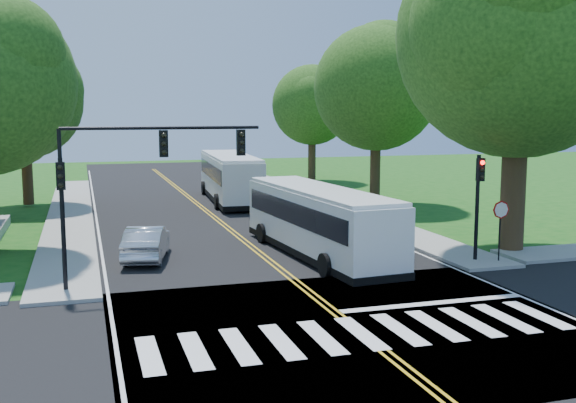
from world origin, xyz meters
name	(u,v)px	position (x,y,z in m)	size (l,w,h in m)	color
ground	(354,328)	(0.00, 0.00, 0.00)	(140.00, 140.00, 0.00)	#144D13
road	(227,228)	(0.00, 18.00, 0.01)	(14.00, 96.00, 0.01)	black
cross_road	(354,328)	(0.00, 0.00, 0.01)	(60.00, 12.00, 0.01)	black
center_line	(214,217)	(0.00, 22.00, 0.01)	(0.36, 70.00, 0.01)	gold
edge_line_w	(97,222)	(-6.80, 22.00, 0.01)	(0.12, 70.00, 0.01)	silver
edge_line_e	(320,212)	(6.80, 22.00, 0.01)	(0.12, 70.00, 0.01)	silver
crosswalk	(361,333)	(0.00, -0.50, 0.02)	(12.60, 3.00, 0.01)	silver
stop_bar	(433,303)	(3.50, 1.60, 0.02)	(6.60, 0.40, 0.01)	silver
sidewalk_nw	(70,214)	(-8.30, 25.00, 0.07)	(2.60, 40.00, 0.15)	gray
sidewalk_ne	(325,204)	(8.30, 25.00, 0.07)	(2.60, 40.00, 0.15)	gray
tree_ne_big	(520,35)	(11.00, 8.00, 9.62)	(10.80, 10.80, 14.91)	#372416
tree_west_far	(23,101)	(-11.00, 30.00, 7.00)	(7.60, 7.60, 10.67)	#372416
tree_east_mid	(377,88)	(11.50, 24.00, 7.86)	(8.40, 8.40, 11.93)	#372416
tree_east_far	(312,105)	(12.50, 40.00, 6.86)	(7.20, 7.20, 10.34)	#372416
signal_nw	(131,167)	(-5.86, 6.43, 4.38)	(7.15, 0.46, 5.66)	black
signal_ne	(478,193)	(8.20, 6.44, 2.96)	(0.30, 0.46, 4.40)	black
stop_sign	(501,216)	(9.00, 5.98, 2.03)	(0.76, 0.08, 2.53)	black
bus_lead	(318,220)	(2.29, 9.61, 1.61)	(3.50, 11.84, 3.02)	silver
bus_follow	(230,177)	(2.46, 28.71, 1.75)	(3.71, 12.88, 3.29)	silver
hatchback	(146,243)	(-4.98, 11.11, 0.75)	(1.56, 4.47, 1.47)	silver
suv	(355,227)	(5.15, 12.34, 0.73)	(2.40, 5.20, 1.44)	silver
dark_sedan	(323,212)	(5.53, 17.93, 0.64)	(1.77, 4.35, 1.26)	black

